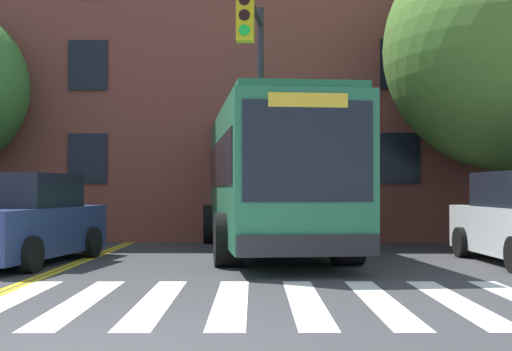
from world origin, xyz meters
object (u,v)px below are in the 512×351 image
Objects in this scene: car_navy_near_lane at (22,222)px; car_grey_behind_bus at (259,208)px; traffic_light_overhead at (255,78)px; city_bus at (267,175)px.

car_navy_near_lane is 1.29× the size of car_grey_behind_bus.
car_navy_near_lane is 5.92m from traffic_light_overhead.
traffic_light_overhead reaches higher than city_bus.
city_bus is 3.02× the size of car_grey_behind_bus.
city_bus is 8.17m from car_grey_behind_bus.
city_bus is 2.33× the size of car_navy_near_lane.
traffic_light_overhead reaches higher than car_grey_behind_bus.
traffic_light_overhead is at bearing -102.12° from city_bus.
car_grey_behind_bus is 9.85m from traffic_light_overhead.
city_bus is 2.50m from traffic_light_overhead.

